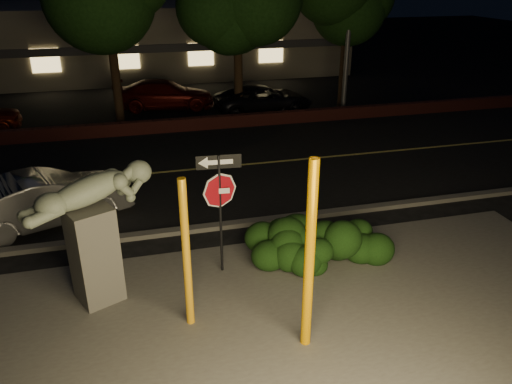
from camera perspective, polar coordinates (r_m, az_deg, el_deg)
ground at (r=18.94m, az=-7.50°, el=5.86°), size 90.00×90.00×0.00m
patio at (r=9.29m, az=1.93°, el=-15.05°), size 14.00×6.00×0.02m
road at (r=16.14m, az=-6.08°, el=2.67°), size 80.00×8.00×0.01m
lane_marking at (r=16.13m, az=-6.08°, el=2.72°), size 80.00×0.12×0.00m
curb at (r=12.43m, az=-3.13°, el=-3.78°), size 80.00×0.25×0.12m
brick_wall at (r=20.10m, az=-8.04°, el=7.66°), size 40.00×0.35×0.50m
parking_lot at (r=25.65m, az=-9.63°, el=10.58°), size 40.00×12.00×0.01m
building at (r=33.17m, az=-11.32°, el=16.99°), size 22.00×10.20×4.00m
yellow_pole_left at (r=8.63m, az=-7.95°, el=-7.19°), size 0.14×0.14×2.84m
yellow_pole_right at (r=7.99m, az=6.12°, el=-7.57°), size 0.17×0.17×3.38m
signpost at (r=9.89m, az=-4.17°, el=0.11°), size 0.89×0.11×2.61m
sculpture at (r=9.61m, az=-18.22°, el=-3.51°), size 2.37×1.53×2.61m
hedge_center at (r=10.92m, az=3.94°, el=-5.28°), size 2.20×1.54×1.04m
hedge_right at (r=10.62m, az=5.91°, el=-6.50°), size 1.66×1.25×0.97m
hedge_far_right at (r=11.08m, az=10.72°, el=-4.90°), size 1.85×1.39×1.15m
silver_sedan at (r=13.42m, az=-22.81°, el=-0.73°), size 4.24×2.77×1.32m
parked_car_darkred at (r=23.52m, az=-10.37°, el=10.91°), size 4.63×2.34×1.29m
parked_car_dark at (r=22.42m, az=0.85°, el=10.54°), size 4.43×2.22×1.20m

